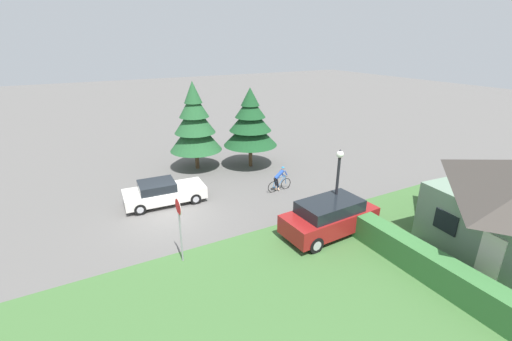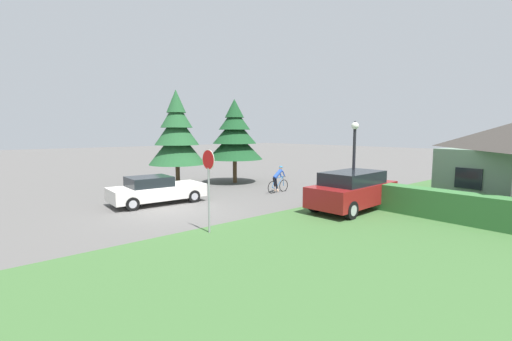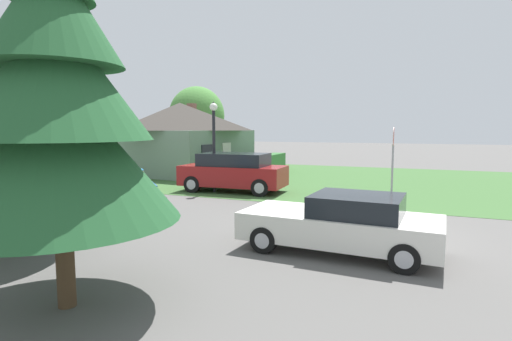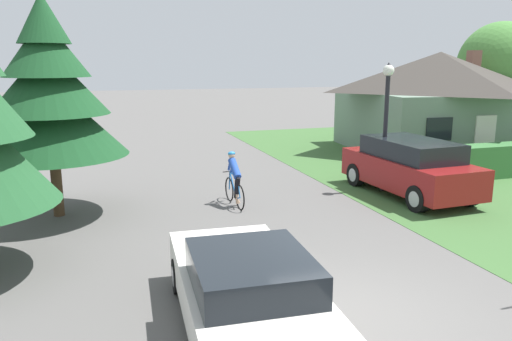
{
  "view_description": "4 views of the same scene",
  "coord_description": "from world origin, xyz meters",
  "px_view_note": "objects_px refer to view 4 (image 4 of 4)",
  "views": [
    {
      "loc": [
        16.21,
        -3.67,
        8.86
      ],
      "look_at": [
        0.11,
        5.04,
        1.82
      ],
      "focal_mm": 24.0,
      "sensor_mm": 36.0,
      "label": 1
    },
    {
      "loc": [
        13.87,
        -6.97,
        3.52
      ],
      "look_at": [
        0.0,
        4.96,
        1.46
      ],
      "focal_mm": 24.0,
      "sensor_mm": 36.0,
      "label": 2
    },
    {
      "loc": [
        -11.12,
        -1.45,
        2.87
      ],
      "look_at": [
        0.52,
        3.32,
        1.54
      ],
      "focal_mm": 28.0,
      "sensor_mm": 36.0,
      "label": 3
    },
    {
      "loc": [
        -3.95,
        -6.56,
        4.06
      ],
      "look_at": [
        -0.29,
        4.91,
        1.44
      ],
      "focal_mm": 35.0,
      "sensor_mm": 36.0,
      "label": 4
    }
  ],
  "objects_px": {
    "street_lamp": "(386,108)",
    "deciduous_tree_right": "(500,66)",
    "cyclist": "(235,180)",
    "conifer_tall_far": "(49,95)",
    "sedan_left_lane": "(246,291)",
    "cottage_house": "(438,100)",
    "parked_suv_right": "(409,167)"
  },
  "relations": [
    {
      "from": "parked_suv_right",
      "to": "sedan_left_lane",
      "type": "bearing_deg",
      "value": 128.35
    },
    {
      "from": "street_lamp",
      "to": "deciduous_tree_right",
      "type": "bearing_deg",
      "value": 33.74
    },
    {
      "from": "cyclist",
      "to": "conifer_tall_far",
      "type": "height_order",
      "value": "conifer_tall_far"
    },
    {
      "from": "deciduous_tree_right",
      "to": "parked_suv_right",
      "type": "bearing_deg",
      "value": -142.65
    },
    {
      "from": "cyclist",
      "to": "cottage_house",
      "type": "bearing_deg",
      "value": -65.08
    },
    {
      "from": "cottage_house",
      "to": "conifer_tall_far",
      "type": "distance_m",
      "value": 17.17
    },
    {
      "from": "cyclist",
      "to": "street_lamp",
      "type": "distance_m",
      "value": 5.33
    },
    {
      "from": "parked_suv_right",
      "to": "conifer_tall_far",
      "type": "distance_m",
      "value": 10.55
    },
    {
      "from": "sedan_left_lane",
      "to": "street_lamp",
      "type": "bearing_deg",
      "value": -40.6
    },
    {
      "from": "street_lamp",
      "to": "conifer_tall_far",
      "type": "distance_m",
      "value": 9.79
    },
    {
      "from": "sedan_left_lane",
      "to": "street_lamp",
      "type": "relative_size",
      "value": 1.13
    },
    {
      "from": "sedan_left_lane",
      "to": "street_lamp",
      "type": "height_order",
      "value": "street_lamp"
    },
    {
      "from": "cyclist",
      "to": "parked_suv_right",
      "type": "bearing_deg",
      "value": -99.26
    },
    {
      "from": "street_lamp",
      "to": "conifer_tall_far",
      "type": "xyz_separation_m",
      "value": [
        -9.77,
        0.33,
        0.59
      ]
    },
    {
      "from": "conifer_tall_far",
      "to": "cyclist",
      "type": "bearing_deg",
      "value": -5.66
    },
    {
      "from": "deciduous_tree_right",
      "to": "sedan_left_lane",
      "type": "bearing_deg",
      "value": -141.12
    },
    {
      "from": "parked_suv_right",
      "to": "conifer_tall_far",
      "type": "relative_size",
      "value": 0.83
    },
    {
      "from": "conifer_tall_far",
      "to": "deciduous_tree_right",
      "type": "relative_size",
      "value": 0.95
    },
    {
      "from": "parked_suv_right",
      "to": "conifer_tall_far",
      "type": "bearing_deg",
      "value": 81.33
    },
    {
      "from": "street_lamp",
      "to": "cyclist",
      "type": "bearing_deg",
      "value": -178.32
    },
    {
      "from": "sedan_left_lane",
      "to": "conifer_tall_far",
      "type": "bearing_deg",
      "value": 26.52
    },
    {
      "from": "parked_suv_right",
      "to": "cyclist",
      "type": "bearing_deg",
      "value": 81.11
    },
    {
      "from": "cyclist",
      "to": "deciduous_tree_right",
      "type": "relative_size",
      "value": 0.28
    },
    {
      "from": "cyclist",
      "to": "conifer_tall_far",
      "type": "xyz_separation_m",
      "value": [
        -4.8,
        0.48,
        2.51
      ]
    },
    {
      "from": "parked_suv_right",
      "to": "deciduous_tree_right",
      "type": "relative_size",
      "value": 0.79
    },
    {
      "from": "conifer_tall_far",
      "to": "deciduous_tree_right",
      "type": "xyz_separation_m",
      "value": [
        21.14,
        7.27,
        0.61
      ]
    },
    {
      "from": "cottage_house",
      "to": "conifer_tall_far",
      "type": "relative_size",
      "value": 1.49
    },
    {
      "from": "street_lamp",
      "to": "sedan_left_lane",
      "type": "bearing_deg",
      "value": -133.78
    },
    {
      "from": "cottage_house",
      "to": "conifer_tall_far",
      "type": "xyz_separation_m",
      "value": [
        -16.2,
        -5.6,
        0.9
      ]
    },
    {
      "from": "cottage_house",
      "to": "parked_suv_right",
      "type": "distance_m",
      "value": 9.06
    },
    {
      "from": "street_lamp",
      "to": "deciduous_tree_right",
      "type": "distance_m",
      "value": 13.73
    },
    {
      "from": "cyclist",
      "to": "conifer_tall_far",
      "type": "bearing_deg",
      "value": 81.21
    }
  ]
}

